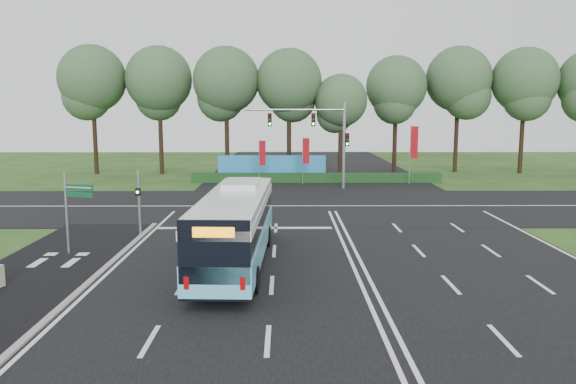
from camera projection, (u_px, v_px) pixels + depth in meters
name	position (u px, v px, depth m)	size (l,w,h in m)	color
ground	(346.00, 252.00, 25.58)	(120.00, 120.00, 0.00)	#214517
road_main	(346.00, 251.00, 25.58)	(20.00, 120.00, 0.04)	black
road_cross	(327.00, 206.00, 37.45)	(120.00, 14.00, 0.05)	black
bike_path	(44.00, 270.00, 22.53)	(5.00, 18.00, 0.06)	black
kerb_strip	(104.00, 270.00, 22.54)	(0.25, 18.00, 0.12)	gray
city_bus	(236.00, 227.00, 23.15)	(2.75, 11.38, 3.24)	#64CBE9
pedestrian_signal	(139.00, 201.00, 28.37)	(0.31, 0.42, 3.40)	gray
street_sign	(72.00, 203.00, 24.69)	(1.40, 0.47, 3.71)	gray
banner_flag_left	(262.00, 155.00, 47.38)	(0.58, 0.10, 3.91)	gray
banner_flag_mid	(305.00, 153.00, 47.96)	(0.60, 0.09, 4.09)	gray
banner_flag_right	(413.00, 146.00, 47.89)	(0.74, 0.25, 5.12)	gray
traffic_light_gantry	(322.00, 131.00, 45.18)	(8.41, 0.28, 7.00)	gray
hedge	(316.00, 178.00, 49.76)	(22.00, 1.20, 0.80)	#153C19
blue_hoarding	(272.00, 167.00, 52.10)	(10.00, 0.30, 2.20)	#227FB9
eucalyptus_row	(340.00, 82.00, 55.13)	(55.12, 9.28, 12.79)	black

